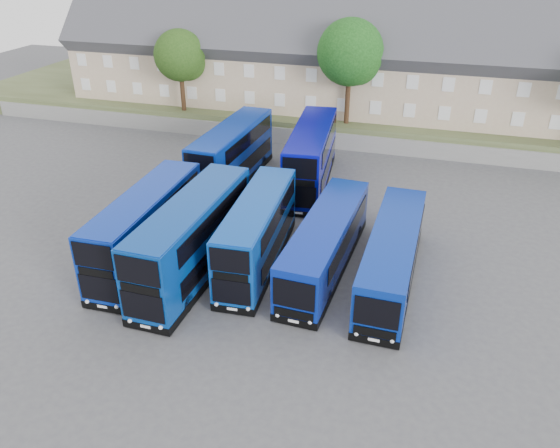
{
  "coord_description": "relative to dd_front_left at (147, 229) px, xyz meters",
  "views": [
    {
      "loc": [
        9.94,
        -22.62,
        17.48
      ],
      "look_at": [
        1.86,
        4.64,
        2.2
      ],
      "focal_mm": 35.0,
      "sensor_mm": 36.0,
      "label": 1
    }
  ],
  "objects": [
    {
      "name": "retaining_wall",
      "position": [
        5.47,
        22.05,
        -1.36
      ],
      "size": [
        70.0,
        0.4,
        1.5
      ],
      "primitive_type": "cube",
      "color": "slate",
      "rests_on": "ground"
    },
    {
      "name": "coach_east_b",
      "position": [
        14.06,
        1.83,
        -0.54
      ],
      "size": [
        2.7,
        11.76,
        3.2
      ],
      "rotation": [
        0.0,
        0.0,
        -0.02
      ],
      "color": "#082897",
      "rests_on": "ground"
    },
    {
      "name": "terrace_row",
      "position": [
        11.47,
        28.05,
        4.49
      ],
      "size": [
        66.0,
        10.4,
        11.2
      ],
      "color": "tan",
      "rests_on": "earth_bank"
    },
    {
      "name": "dd_front_right",
      "position": [
        6.33,
        1.46,
        -0.1
      ],
      "size": [
        2.98,
        10.43,
        4.09
      ],
      "rotation": [
        0.0,
        0.0,
        0.06
      ],
      "color": "#0940A7",
      "rests_on": "ground"
    },
    {
      "name": "dd_rear_left",
      "position": [
        0.6,
        12.39,
        0.08
      ],
      "size": [
        3.02,
        11.28,
        4.45
      ],
      "rotation": [
        0.0,
        0.0,
        -0.04
      ],
      "color": "#082DA2",
      "rests_on": "ground"
    },
    {
      "name": "dd_front_mid",
      "position": [
        3.19,
        -0.55,
        0.11
      ],
      "size": [
        2.84,
        11.4,
        4.51
      ],
      "rotation": [
        0.0,
        0.0,
        -0.02
      ],
      "color": "navy",
      "rests_on": "ground"
    },
    {
      "name": "dd_rear_right",
      "position": [
        6.59,
        13.5,
        0.15
      ],
      "size": [
        3.77,
        11.74,
        4.59
      ],
      "rotation": [
        0.0,
        0.0,
        0.1
      ],
      "color": "#090CA7",
      "rests_on": "ground"
    },
    {
      "name": "dd_front_left",
      "position": [
        0.0,
        0.0,
        0.0
      ],
      "size": [
        2.73,
        10.86,
        4.29
      ],
      "rotation": [
        0.0,
        0.0,
        0.02
      ],
      "color": "#08289C",
      "rests_on": "ground"
    },
    {
      "name": "earth_bank",
      "position": [
        5.47,
        32.05,
        -1.11
      ],
      "size": [
        80.0,
        20.0,
        2.0
      ],
      "primitive_type": "cube",
      "color": "#48502D",
      "rests_on": "ground"
    },
    {
      "name": "coach_east_a",
      "position": [
        10.22,
        2.14,
        -0.53
      ],
      "size": [
        3.09,
        11.89,
        3.22
      ],
      "rotation": [
        0.0,
        0.0,
        -0.05
      ],
      "color": "#08239C",
      "rests_on": "ground"
    },
    {
      "name": "tree_mid",
      "position": [
        7.62,
        23.65,
        5.96
      ],
      "size": [
        5.76,
        5.76,
        9.18
      ],
      "color": "#382314",
      "rests_on": "earth_bank"
    },
    {
      "name": "ground",
      "position": [
        5.47,
        -1.95,
        -2.11
      ],
      "size": [
        120.0,
        120.0,
        0.0
      ],
      "primitive_type": "plane",
      "color": "#4A4A4F",
      "rests_on": "ground"
    },
    {
      "name": "tree_west",
      "position": [
        -8.38,
        23.15,
        4.94
      ],
      "size": [
        4.8,
        4.8,
        7.65
      ],
      "color": "#382314",
      "rests_on": "earth_bank"
    }
  ]
}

